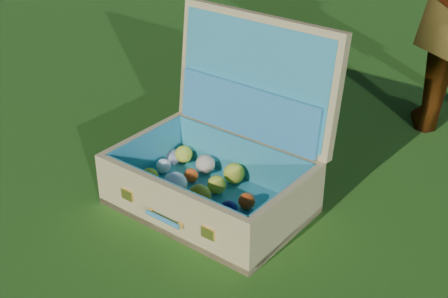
{
  "coord_description": "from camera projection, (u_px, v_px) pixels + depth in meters",
  "views": [
    {
      "loc": [
        0.84,
        -1.46,
        1.12
      ],
      "look_at": [
        -0.14,
        -0.06,
        0.18
      ],
      "focal_mm": 50.0,
      "sensor_mm": 36.0,
      "label": 1
    }
  ],
  "objects": [
    {
      "name": "stray_ball",
      "position": [
        173.0,
        158.0,
        2.18
      ],
      "size": [
        0.07,
        0.07,
        0.07
      ],
      "primitive_type": "sphere",
      "color": "teal",
      "rests_on": "ground"
    },
    {
      "name": "ground",
      "position": [
        270.0,
        201.0,
        2.01
      ],
      "size": [
        60.0,
        60.0,
        0.0
      ],
      "primitive_type": "plane",
      "color": "#215114",
      "rests_on": "ground"
    },
    {
      "name": "suitcase",
      "position": [
        223.0,
        153.0,
        1.95
      ],
      "size": [
        0.61,
        0.52,
        0.57
      ],
      "rotation": [
        0.0,
        0.0,
        -0.05
      ],
      "color": "tan",
      "rests_on": "ground"
    }
  ]
}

